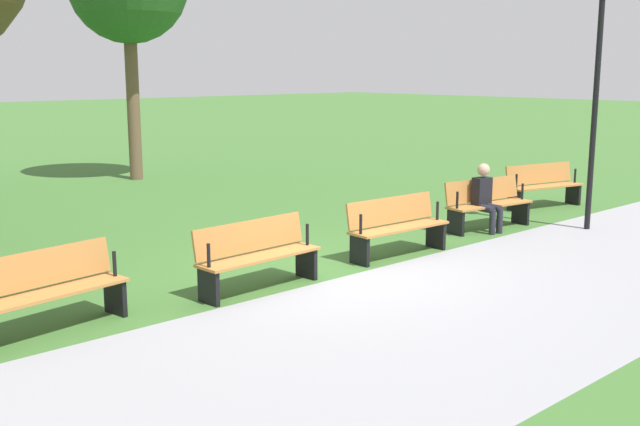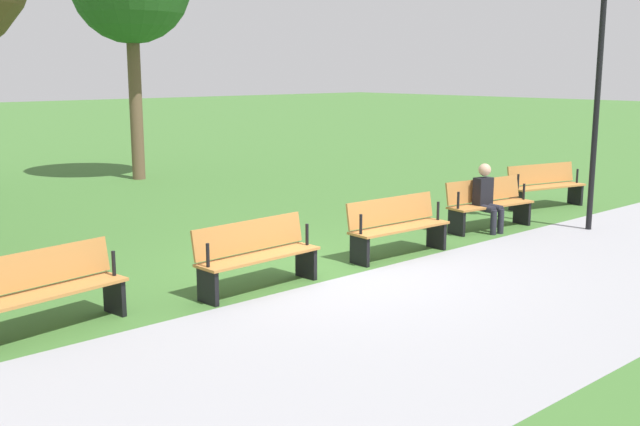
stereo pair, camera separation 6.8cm
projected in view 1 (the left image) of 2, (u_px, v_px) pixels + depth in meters
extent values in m
plane|color=#3D6B2D|center=(337.00, 272.00, 10.62)|extent=(120.00, 120.00, 0.00)
cube|color=#939399|center=(469.00, 310.00, 8.95)|extent=(28.11, 4.11, 0.01)
cube|color=#B27538|center=(545.00, 186.00, 15.49)|extent=(1.83, 0.83, 0.04)
cube|color=#B27538|center=(539.00, 173.00, 15.62)|extent=(1.75, 0.51, 0.40)
cube|color=black|center=(573.00, 194.00, 15.93)|extent=(0.14, 0.38, 0.43)
cylinder|color=black|center=(575.00, 176.00, 15.84)|extent=(0.05, 0.05, 0.30)
cube|color=black|center=(515.00, 201.00, 15.14)|extent=(0.14, 0.38, 0.43)
cylinder|color=black|center=(516.00, 181.00, 15.05)|extent=(0.05, 0.05, 0.30)
cube|color=#B27538|center=(490.00, 205.00, 13.39)|extent=(1.82, 0.68, 0.04)
cube|color=#B27538|center=(482.00, 190.00, 13.51)|extent=(1.77, 0.35, 0.40)
cube|color=black|center=(520.00, 212.00, 13.89)|extent=(0.11, 0.38, 0.43)
cylinder|color=black|center=(522.00, 192.00, 13.80)|extent=(0.05, 0.05, 0.30)
cube|color=black|center=(456.00, 223.00, 12.98)|extent=(0.11, 0.38, 0.43)
cylinder|color=black|center=(457.00, 200.00, 12.89)|extent=(0.05, 0.05, 0.30)
cube|color=#B27538|center=(400.00, 228.00, 11.44)|extent=(1.79, 0.52, 0.04)
cube|color=#B27538|center=(391.00, 210.00, 11.55)|extent=(1.78, 0.19, 0.40)
cube|color=black|center=(436.00, 235.00, 12.01)|extent=(0.08, 0.38, 0.43)
cylinder|color=black|center=(437.00, 211.00, 11.92)|extent=(0.05, 0.05, 0.30)
cube|color=black|center=(360.00, 251.00, 10.97)|extent=(0.08, 0.38, 0.43)
cylinder|color=black|center=(361.00, 224.00, 10.88)|extent=(0.05, 0.05, 0.30)
cube|color=#B27538|center=(260.00, 257.00, 9.67)|extent=(1.79, 0.52, 0.04)
cube|color=#B27538|center=(250.00, 236.00, 9.77)|extent=(1.78, 0.19, 0.40)
cube|color=black|center=(306.00, 263.00, 10.29)|extent=(0.08, 0.38, 0.43)
cylinder|color=black|center=(307.00, 235.00, 10.20)|extent=(0.05, 0.05, 0.30)
cube|color=black|center=(209.00, 287.00, 9.14)|extent=(0.08, 0.38, 0.43)
cylinder|color=black|center=(209.00, 256.00, 9.06)|extent=(0.05, 0.05, 0.30)
cube|color=#B27538|center=(49.00, 293.00, 8.09)|extent=(1.82, 0.68, 0.04)
cube|color=#B27538|center=(38.00, 268.00, 8.17)|extent=(1.77, 0.35, 0.40)
cube|color=black|center=(115.00, 296.00, 8.76)|extent=(0.11, 0.38, 0.43)
cylinder|color=black|center=(115.00, 264.00, 8.67)|extent=(0.05, 0.05, 0.30)
cube|color=black|center=(482.00, 191.00, 13.25)|extent=(0.34, 0.24, 0.50)
sphere|color=tan|center=(484.00, 170.00, 13.16)|extent=(0.22, 0.22, 0.22)
cylinder|color=#23232D|center=(492.00, 207.00, 13.21)|extent=(0.18, 0.37, 0.13)
cylinder|color=#23232D|center=(500.00, 221.00, 13.10)|extent=(0.12, 0.12, 0.43)
cylinder|color=#23232D|center=(485.00, 209.00, 13.11)|extent=(0.18, 0.37, 0.13)
cylinder|color=#23232D|center=(492.00, 222.00, 13.00)|extent=(0.12, 0.12, 0.43)
cylinder|color=brown|center=(133.00, 102.00, 19.23)|extent=(0.33, 0.33, 3.97)
cylinder|color=black|center=(594.00, 115.00, 13.11)|extent=(0.10, 0.10, 4.07)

